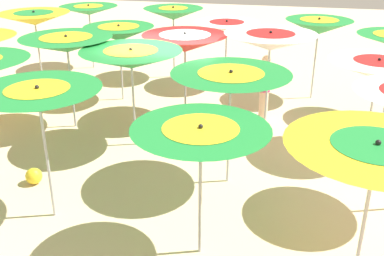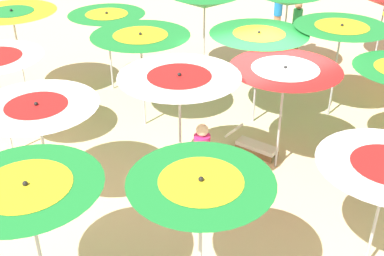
% 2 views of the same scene
% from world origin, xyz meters
% --- Properties ---
extents(ground, '(41.64, 41.64, 0.04)m').
position_xyz_m(ground, '(0.00, 0.00, -0.02)').
color(ground, beige).
extents(beach_umbrella_2, '(2.08, 2.08, 2.48)m').
position_xyz_m(beach_umbrella_2, '(4.02, -1.05, 2.22)').
color(beach_umbrella_2, '#B2B2B7').
rests_on(beach_umbrella_2, ground).
extents(beach_umbrella_3, '(2.05, 2.05, 2.23)m').
position_xyz_m(beach_umbrella_3, '(4.44, 1.72, 2.00)').
color(beach_umbrella_3, '#B2B2B7').
rests_on(beach_umbrella_3, ground).
extents(beach_umbrella_4, '(2.24, 2.24, 2.49)m').
position_xyz_m(beach_umbrella_4, '(5.03, 4.00, 2.27)').
color(beach_umbrella_4, '#B2B2B7').
rests_on(beach_umbrella_4, ground).
extents(beach_umbrella_6, '(2.25, 2.25, 2.41)m').
position_xyz_m(beach_umbrella_6, '(0.19, -2.49, 2.17)').
color(beach_umbrella_6, '#B2B2B7').
rests_on(beach_umbrella_6, ground).
extents(beach_umbrella_7, '(2.29, 2.29, 2.36)m').
position_xyz_m(beach_umbrella_7, '(0.88, -0.59, 2.10)').
color(beach_umbrella_7, '#B2B2B7').
rests_on(beach_umbrella_7, ground).
extents(beach_umbrella_8, '(2.28, 2.28, 2.37)m').
position_xyz_m(beach_umbrella_8, '(2.11, 1.82, 2.12)').
color(beach_umbrella_8, '#B2B2B7').
rests_on(beach_umbrella_8, ground).
extents(beach_umbrella_12, '(2.21, 2.21, 2.35)m').
position_xyz_m(beach_umbrella_12, '(-1.00, 0.19, 2.07)').
color(beach_umbrella_12, '#B2B2B7').
rests_on(beach_umbrella_12, ground).
extents(beach_umbrella_13, '(2.22, 2.22, 2.55)m').
position_xyz_m(beach_umbrella_13, '(-0.68, 2.35, 2.29)').
color(beach_umbrella_13, '#B2B2B7').
rests_on(beach_umbrella_13, ground).
extents(beach_umbrella_14, '(2.16, 2.16, 2.24)m').
position_xyz_m(beach_umbrella_14, '(0.09, 4.73, 1.98)').
color(beach_umbrella_14, '#B2B2B7').
rests_on(beach_umbrella_14, ground).
extents(beach_umbrella_18, '(1.92, 1.92, 2.43)m').
position_xyz_m(beach_umbrella_18, '(-3.41, 3.55, 2.16)').
color(beach_umbrella_18, '#B2B2B7').
rests_on(beach_umbrella_18, ground).
extents(beach_umbrella_19, '(2.01, 2.01, 2.33)m').
position_xyz_m(beach_umbrella_19, '(-2.26, 5.47, 2.12)').
color(beach_umbrella_19, '#B2B2B7').
rests_on(beach_umbrella_19, ground).
extents(lounger_2, '(1.26, 0.80, 0.56)m').
position_xyz_m(lounger_2, '(-0.30, 0.27, 0.19)').
color(lounger_2, olive).
rests_on(lounger_2, ground).
extents(beachgoer_0, '(0.30, 0.30, 1.74)m').
position_xyz_m(beachgoer_0, '(5.53, -5.04, 0.92)').
color(beachgoer_0, '#A3704C').
rests_on(beachgoer_0, ground).
extents(beachgoer_1, '(0.30, 0.30, 1.78)m').
position_xyz_m(beachgoer_1, '(-1.32, 2.25, 0.94)').
color(beachgoer_1, beige).
rests_on(beachgoer_1, ground).
extents(beachgoer_2, '(0.30, 0.30, 1.79)m').
position_xyz_m(beachgoer_2, '(3.81, -4.41, 0.94)').
color(beachgoer_2, '#A3704C').
rests_on(beachgoer_2, ground).
extents(beach_ball, '(0.34, 0.34, 0.34)m').
position_xyz_m(beach_ball, '(3.08, -2.00, 0.17)').
color(beach_ball, yellow).
rests_on(beach_ball, ground).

